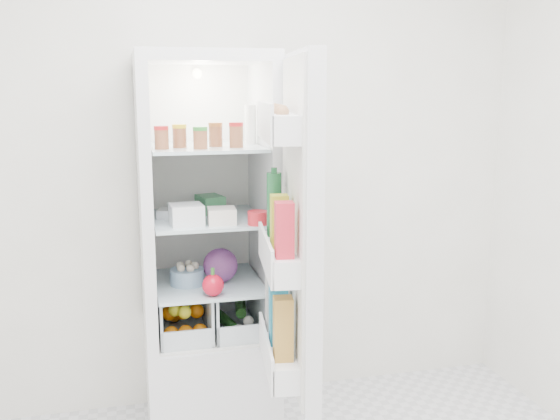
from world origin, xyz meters
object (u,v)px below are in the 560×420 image
object	(u,v)px
mushroom_bowl	(187,277)
fridge_door	(294,234)
refrigerator	(207,294)
red_cabbage	(220,265)

from	to	relation	value
mushroom_bowl	fridge_door	xyz separation A→B (m)	(0.36, -0.55, 0.31)
refrigerator	mushroom_bowl	world-z (taller)	refrigerator
mushroom_bowl	red_cabbage	bearing A→B (deg)	-0.21
red_cabbage	fridge_door	size ratio (longest dim) A/B	0.12
mushroom_bowl	refrigerator	bearing A→B (deg)	40.71
red_cabbage	fridge_door	bearing A→B (deg)	-69.42
refrigerator	red_cabbage	xyz separation A→B (m)	(0.06, -0.09, 0.16)
refrigerator	fridge_door	world-z (taller)	refrigerator
refrigerator	fridge_door	bearing A→B (deg)	-67.53
mushroom_bowl	fridge_door	distance (m)	0.73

